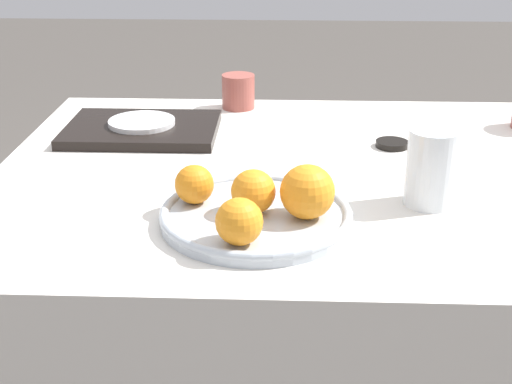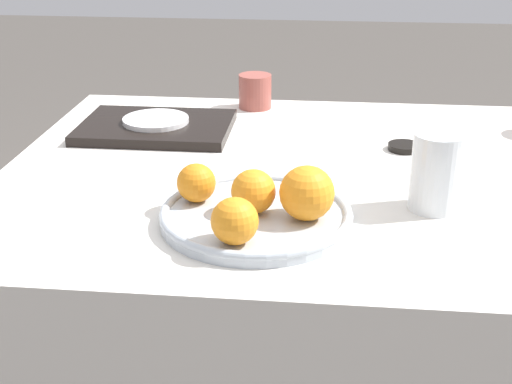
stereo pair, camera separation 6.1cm
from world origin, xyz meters
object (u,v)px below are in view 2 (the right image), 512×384
serving_tray (156,127)px  cup_0 (255,91)px  side_plate (156,120)px  orange_0 (196,183)px  fruit_platter (256,215)px  orange_2 (253,191)px  soy_dish (404,147)px  water_glass (436,172)px  orange_3 (309,193)px  orange_1 (235,221)px

serving_tray → cup_0: size_ratio=3.98×
side_plate → cup_0: bearing=46.4°
orange_0 → fruit_platter: bearing=-19.7°
orange_2 → soy_dish: 0.43m
orange_2 → side_plate: (-0.25, 0.41, -0.02)m
orange_0 → soy_dish: size_ratio=0.96×
water_glass → soy_dish: water_glass is taller
fruit_platter → side_plate: (-0.25, 0.41, 0.01)m
orange_3 → water_glass: water_glass is taller
orange_1 → water_glass: 0.34m
fruit_platter → orange_3: orange_3 is taller
orange_2 → serving_tray: (-0.25, 0.41, -0.04)m
orange_2 → water_glass: (0.28, 0.08, 0.01)m
orange_0 → orange_2: bearing=-19.2°
orange_3 → orange_0: bearing=165.3°
side_plate → orange_1: bearing=-65.6°
orange_0 → orange_2: 0.10m
orange_2 → serving_tray: size_ratio=0.22×
orange_1 → side_plate: (-0.23, 0.51, -0.02)m
orange_2 → side_plate: size_ratio=0.50×
fruit_platter → orange_1: bearing=-100.6°
soy_dish → fruit_platter: bearing=-125.6°
orange_1 → orange_3: orange_3 is taller
water_glass → side_plate: bearing=147.6°
serving_tray → cup_0: bearing=46.4°
orange_0 → water_glass: bearing=7.1°
water_glass → orange_3: bearing=-154.5°
orange_2 → orange_3: (0.08, -0.01, 0.01)m
orange_1 → serving_tray: orange_1 is taller
orange_0 → side_plate: orange_0 is taller
cup_0 → orange_3: bearing=-76.9°
water_glass → fruit_platter: bearing=-163.6°
serving_tray → side_plate: size_ratio=2.26×
fruit_platter → orange_3: 0.09m
serving_tray → cup_0: (0.19, 0.19, 0.03)m
orange_2 → fruit_platter: bearing=-31.1°
orange_0 → serving_tray: (-0.15, 0.38, -0.04)m
orange_0 → cup_0: (0.03, 0.57, -0.01)m
water_glass → soy_dish: bearing=94.3°
water_glass → serving_tray: water_glass is taller
orange_1 → side_plate: size_ratio=0.49×
orange_2 → orange_3: 0.08m
cup_0 → soy_dish: 0.41m
water_glass → cup_0: water_glass is taller
orange_3 → soy_dish: bearing=64.6°
fruit_platter → orange_1: orange_1 is taller
orange_0 → orange_3: (0.18, -0.05, 0.01)m
orange_3 → side_plate: orange_3 is taller
cup_0 → fruit_platter: bearing=-83.9°
water_glass → side_plate: water_glass is taller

